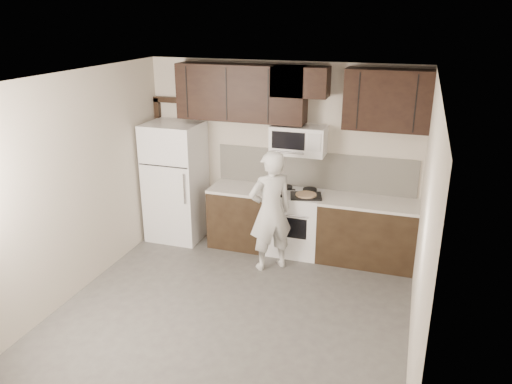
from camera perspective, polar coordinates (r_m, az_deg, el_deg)
The scene contains 14 objects.
floor at distance 5.92m, azimuth -3.30°, elevation -14.29°, with size 4.50×4.50×0.00m, color #4E4B49.
back_wall at distance 7.31m, azimuth 2.87°, elevation 4.19°, with size 4.00×4.00×0.00m, color beige.
ceiling at distance 4.94m, azimuth -3.92°, elevation 12.58°, with size 4.50×4.50×0.00m, color white.
counter_run at distance 7.20m, azimuth 6.74°, elevation -3.75°, with size 2.95×0.64×0.91m.
stove at distance 7.26m, azimuth 4.39°, elevation -3.43°, with size 0.76×0.66×0.94m.
backsplash at distance 7.24m, azimuth 6.65°, elevation 2.52°, with size 2.90×0.02×0.54m, color beige.
upper_cabinets at distance 6.90m, azimuth 4.32°, elevation 11.13°, with size 3.48×0.35×0.78m.
microwave at distance 6.99m, azimuth 4.88°, elevation 5.94°, with size 0.76×0.42×0.40m.
refrigerator at distance 7.67m, azimuth -9.15°, elevation 1.18°, with size 0.80×0.76×1.80m.
door_trim at distance 8.00m, azimuth -10.63°, elevation 4.50°, with size 0.50×0.08×2.12m.
saucepan at distance 6.97m, azimuth 2.79°, elevation 0.18°, with size 0.30×0.17×0.16m.
baking_tray at distance 6.95m, azimuth 5.73°, elevation -0.46°, with size 0.43×0.32×0.02m, color black.
pizza at distance 6.94m, azimuth 5.73°, elevation -0.30°, with size 0.29×0.29×0.02m, color #CEB48A.
person at distance 6.63m, azimuth 1.68°, elevation -2.21°, with size 0.61×0.40×1.67m, color silver.
Camera 1 is at (1.83, -4.55, 3.32)m, focal length 35.00 mm.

